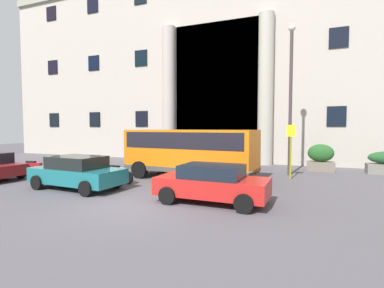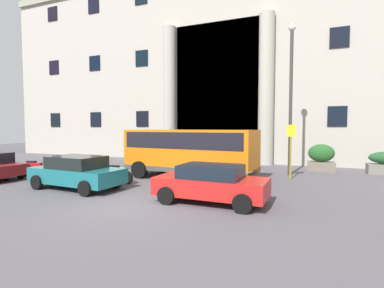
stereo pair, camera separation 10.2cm
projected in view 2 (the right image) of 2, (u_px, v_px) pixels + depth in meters
The scene contains 12 objects.
ground_plane at pixel (129, 207), 9.80m from camera, with size 80.00×64.00×0.12m, color #524E54.
office_building_facade at pixel (240, 71), 25.53m from camera, with size 43.64×9.79×15.52m.
orange_minibus at pixel (190, 149), 14.80m from camera, with size 7.04×2.98×2.55m.
bus_stop_sign at pixel (291, 146), 14.58m from camera, with size 0.44×0.08×2.80m.
hedge_planter_far_west at pixel (321, 158), 17.39m from camera, with size 1.57×0.98×1.65m.
hedge_planter_entrance_left at pixel (194, 155), 20.33m from camera, with size 1.76×0.70×1.48m.
parked_compact_extra at pixel (211, 183), 10.11m from camera, with size 3.96×2.04×1.35m.
white_taxi_kerbside at pixel (77, 172), 12.40m from camera, with size 4.26×2.22×1.43m.
motorcycle_far_end at pixel (117, 173), 13.81m from camera, with size 1.93×0.59×0.89m.
scooter_by_planter at pixel (235, 181), 11.69m from camera, with size 2.01×0.64×0.89m.
motorcycle_near_kerb at pixel (34, 168), 15.71m from camera, with size 1.93×0.64×0.89m.
lamppost_plaza_centre at pixel (291, 89), 15.69m from camera, with size 0.40×0.40×8.31m.
Camera 2 is at (5.65, -8.14, 2.66)m, focal length 26.64 mm.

